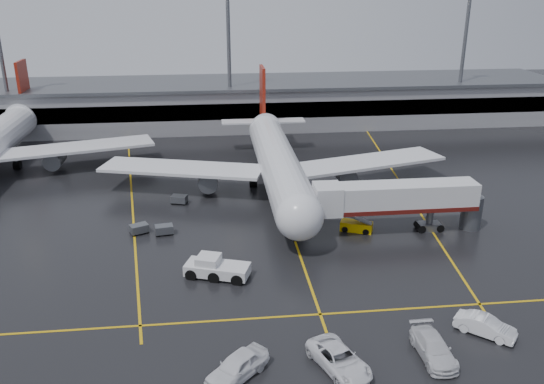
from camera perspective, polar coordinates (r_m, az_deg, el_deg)
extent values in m
plane|color=black|center=(69.69, 1.45, -2.43)|extent=(220.00, 220.00, 0.00)
cube|color=gold|center=(69.68, 1.45, -2.42)|extent=(0.25, 90.00, 0.02)
cube|color=gold|center=(50.50, 4.91, -12.25)|extent=(60.00, 0.25, 0.02)
cube|color=gold|center=(79.16, -14.06, -0.15)|extent=(9.99, 69.35, 0.02)
cube|color=gold|center=(82.88, 12.92, 0.91)|extent=(7.57, 69.64, 0.02)
cube|color=gray|center=(114.20, -1.83, 8.94)|extent=(120.00, 18.00, 8.00)
cube|color=black|center=(105.53, -1.44, 8.23)|extent=(120.00, 0.40, 3.00)
cube|color=#595B60|center=(113.40, -1.86, 11.07)|extent=(122.00, 19.00, 0.60)
cylinder|color=#595B60|center=(112.41, -25.60, 11.17)|extent=(0.70, 0.70, 25.00)
cylinder|color=#595B60|center=(106.54, -4.36, 12.68)|extent=(0.70, 0.70, 25.00)
cylinder|color=#595B60|center=(117.16, 18.76, 12.41)|extent=(0.70, 0.70, 25.00)
cylinder|color=silver|center=(75.64, 0.66, 2.88)|extent=(5.20, 36.00, 5.20)
sphere|color=silver|center=(58.95, 2.81, -2.49)|extent=(5.20, 5.20, 5.20)
cone|color=silver|center=(95.57, -0.90, 7.08)|extent=(4.94, 8.00, 4.94)
cube|color=maroon|center=(95.50, -0.97, 10.08)|extent=(0.50, 5.50, 8.50)
cube|color=silver|center=(95.52, -0.90, 7.20)|extent=(14.00, 3.00, 0.25)
cube|color=silver|center=(77.37, -9.14, 2.40)|extent=(22.80, 11.83, 0.40)
cube|color=silver|center=(80.31, 9.74, 3.05)|extent=(22.80, 11.83, 0.40)
cylinder|color=#595B60|center=(76.77, -6.50, 1.28)|extent=(2.60, 4.50, 2.60)
cylinder|color=#595B60|center=(78.94, 7.42, 1.80)|extent=(2.60, 4.50, 2.60)
cylinder|color=#595B60|center=(62.96, 2.32, -4.09)|extent=(0.56, 0.56, 2.00)
cylinder|color=#595B60|center=(79.19, -1.92, 1.26)|extent=(0.56, 0.56, 2.00)
cylinder|color=#595B60|center=(79.91, 2.66, 1.43)|extent=(0.56, 0.56, 2.00)
cylinder|color=black|center=(63.19, 2.32, -4.54)|extent=(0.40, 1.10, 1.10)
cylinder|color=black|center=(79.34, -1.91, 0.96)|extent=(1.00, 1.40, 1.40)
cylinder|color=black|center=(80.06, 2.66, 1.13)|extent=(1.00, 1.40, 1.40)
cone|color=silver|center=(111.85, -23.69, 7.37)|extent=(4.94, 8.00, 4.94)
cube|color=maroon|center=(111.90, -23.91, 9.93)|extent=(0.50, 5.50, 8.50)
cube|color=silver|center=(111.81, -23.70, 7.47)|extent=(14.00, 3.00, 0.25)
cube|color=silver|center=(90.98, -18.99, 4.32)|extent=(22.80, 11.83, 0.40)
cylinder|color=#595B60|center=(91.27, -21.15, 3.17)|extent=(2.60, 4.50, 2.60)
cylinder|color=#595B60|center=(95.19, -24.46, 2.75)|extent=(0.56, 0.56, 2.00)
cylinder|color=black|center=(95.31, -24.42, 2.50)|extent=(1.00, 1.40, 1.40)
cube|color=silver|center=(65.32, 12.70, -0.42)|extent=(18.00, 3.20, 3.00)
cube|color=#51110D|center=(65.79, 12.61, -1.48)|extent=(18.00, 3.30, 0.50)
cube|color=silver|center=(63.17, 5.64, -0.73)|extent=(3.00, 3.40, 3.30)
cylinder|color=#595B60|center=(67.77, 15.71, -2.57)|extent=(0.80, 0.80, 3.00)
cube|color=#595B60|center=(68.18, 15.63, -3.38)|extent=(2.60, 1.60, 0.90)
cylinder|color=#595B60|center=(69.58, 19.58, -1.95)|extent=(2.40, 2.40, 4.00)
cylinder|color=black|center=(67.78, 14.76, -3.43)|extent=(0.90, 1.80, 0.90)
cylinder|color=black|center=(68.59, 16.48, -3.32)|extent=(0.90, 1.80, 0.90)
cube|color=silver|center=(55.93, -5.56, -7.80)|extent=(6.73, 4.41, 1.07)
cube|color=silver|center=(55.77, -6.47, -6.88)|extent=(2.73, 2.73, 0.89)
cube|color=black|center=(55.77, -6.47, -6.88)|extent=(2.46, 2.46, 0.80)
cylinder|color=black|center=(56.78, -7.80, -7.80)|extent=(1.97, 2.92, 1.16)
cylinder|color=black|center=(56.08, -5.55, -8.08)|extent=(1.97, 2.92, 1.16)
cylinder|color=black|center=(55.46, -3.24, -8.36)|extent=(1.97, 2.92, 1.16)
cube|color=#E4B205|center=(66.16, 8.56, -3.46)|extent=(3.96, 2.85, 1.12)
cube|color=#595B60|center=(65.73, 8.61, -2.61)|extent=(3.59, 2.24, 1.27)
cylinder|color=black|center=(66.42, 7.52, -3.54)|extent=(1.34, 1.86, 0.71)
cylinder|color=black|center=(66.12, 9.59, -3.78)|extent=(1.34, 1.86, 0.71)
imported|color=white|center=(44.16, 6.84, -16.51)|extent=(4.76, 6.58, 1.66)
imported|color=silver|center=(46.71, 16.07, -14.96)|extent=(2.42, 5.71, 1.64)
imported|color=white|center=(50.57, 20.83, -12.59)|extent=(4.79, 4.51, 1.61)
imported|color=white|center=(43.15, -3.55, -17.26)|extent=(5.41, 5.35, 1.85)
cube|color=#595B60|center=(65.65, -10.89, -3.72)|extent=(2.19, 1.61, 0.90)
cylinder|color=black|center=(65.34, -11.52, -4.34)|extent=(0.40, 0.20, 0.40)
cylinder|color=black|center=(65.45, -10.12, -4.20)|extent=(0.40, 0.20, 0.40)
cylinder|color=black|center=(66.25, -11.60, -3.99)|extent=(0.40, 0.20, 0.40)
cylinder|color=black|center=(66.35, -10.22, -3.85)|extent=(0.40, 0.20, 0.40)
cube|color=#595B60|center=(66.48, -13.34, -3.60)|extent=(2.36, 2.03, 0.90)
cylinder|color=black|center=(66.03, -13.82, -4.27)|extent=(0.40, 0.20, 0.40)
cylinder|color=black|center=(66.46, -12.51, -3.98)|extent=(0.40, 0.20, 0.40)
cylinder|color=black|center=(66.90, -14.09, -3.95)|extent=(0.40, 0.20, 0.40)
cylinder|color=black|center=(67.33, -12.80, -3.67)|extent=(0.40, 0.20, 0.40)
cube|color=#595B60|center=(74.18, -9.39, -0.69)|extent=(2.29, 1.82, 0.90)
cylinder|color=black|center=(74.18, -10.08, -1.13)|extent=(0.40, 0.20, 0.40)
cylinder|color=black|center=(73.66, -8.91, -1.21)|extent=(0.40, 0.20, 0.40)
cylinder|color=black|center=(75.05, -9.82, -0.85)|extent=(0.40, 0.20, 0.40)
cylinder|color=black|center=(74.53, -8.67, -0.93)|extent=(0.40, 0.20, 0.40)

